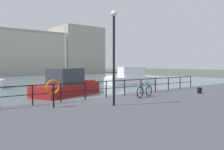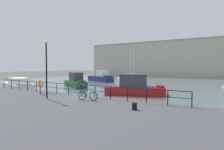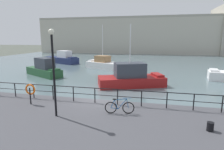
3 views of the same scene
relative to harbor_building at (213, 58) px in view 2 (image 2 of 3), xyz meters
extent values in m
plane|color=#4C5147|center=(-6.33, -56.77, -6.23)|extent=(240.00, 240.00, 0.00)
cube|color=slate|center=(-6.33, -26.57, -6.22)|extent=(80.00, 60.00, 0.01)
cube|color=#47474C|center=(-6.33, -63.27, -5.81)|extent=(56.00, 13.00, 0.83)
cube|color=#B2AD9E|center=(-6.33, 0.01, -0.38)|extent=(74.25, 13.62, 11.69)
cube|color=gray|center=(-6.33, -6.50, 5.82)|extent=(74.25, 0.60, 0.70)
cube|color=maroon|center=(-4.78, -49.08, -5.70)|extent=(7.77, 5.30, 1.04)
cube|color=#333842|center=(-4.96, -49.15, -4.40)|extent=(3.82, 3.18, 1.55)
cube|color=maroon|center=(-1.96, -47.96, -5.05)|extent=(1.54, 2.16, 0.24)
cylinder|color=silver|center=(-4.96, -49.15, -1.56)|extent=(0.10, 0.10, 4.12)
cube|color=white|center=(-24.54, -52.48, -5.80)|extent=(9.38, 5.36, 0.84)
cube|color=silver|center=(-23.24, -52.88, -4.91)|extent=(4.57, 3.35, 0.94)
cube|color=white|center=(-20.95, -53.59, -5.25)|extent=(1.61, 2.22, 0.24)
cube|color=white|center=(-11.04, -37.57, -5.67)|extent=(6.77, 5.01, 1.10)
cube|color=#997047|center=(-11.31, -37.45, -4.57)|extent=(2.88, 2.72, 1.11)
cube|color=white|center=(-13.42, -36.52, -5.00)|extent=(1.45, 2.05, 0.24)
cylinder|color=silver|center=(-11.31, -37.45, -1.33)|extent=(0.10, 0.10, 5.36)
cube|color=#23512D|center=(-17.66, -46.01, -5.69)|extent=(6.78, 4.86, 1.05)
cube|color=#333842|center=(-17.30, -46.21, -4.41)|extent=(3.30, 2.77, 1.52)
cube|color=#23512D|center=(-15.19, -47.34, -5.05)|extent=(1.35, 1.57, 0.24)
cube|color=navy|center=(-21.79, -32.77, -5.59)|extent=(8.60, 5.56, 1.25)
cube|color=silver|center=(-20.84, -33.19, -4.25)|extent=(3.31, 2.77, 1.43)
cube|color=navy|center=(-18.58, -34.19, -4.85)|extent=(1.59, 1.94, 0.24)
cylinder|color=black|center=(-19.15, -57.52, -4.87)|extent=(0.07, 0.07, 1.05)
cylinder|color=black|center=(-17.55, -57.52, -4.87)|extent=(0.07, 0.07, 1.05)
cylinder|color=black|center=(-15.94, -57.52, -4.87)|extent=(0.07, 0.07, 1.05)
cylinder|color=black|center=(-14.34, -57.52, -4.87)|extent=(0.07, 0.07, 1.05)
cylinder|color=black|center=(-12.73, -57.52, -4.87)|extent=(0.07, 0.07, 1.05)
cylinder|color=black|center=(-11.13, -57.52, -4.87)|extent=(0.07, 0.07, 1.05)
cylinder|color=black|center=(-9.52, -57.52, -4.87)|extent=(0.07, 0.07, 1.05)
cylinder|color=black|center=(-7.92, -57.52, -4.87)|extent=(0.07, 0.07, 1.05)
cylinder|color=black|center=(-6.31, -57.52, -4.87)|extent=(0.07, 0.07, 1.05)
cylinder|color=black|center=(-4.71, -57.52, -4.87)|extent=(0.07, 0.07, 1.05)
cylinder|color=black|center=(-3.10, -57.52, -4.87)|extent=(0.07, 0.07, 1.05)
cylinder|color=black|center=(-1.50, -57.52, -4.87)|extent=(0.07, 0.07, 1.05)
cylinder|color=black|center=(0.11, -57.52, -4.87)|extent=(0.07, 0.07, 1.05)
cylinder|color=black|center=(1.71, -57.52, -4.87)|extent=(0.07, 0.07, 1.05)
cylinder|color=black|center=(3.32, -57.52, -4.87)|extent=(0.07, 0.07, 1.05)
cylinder|color=black|center=(-7.92, -57.52, -4.35)|extent=(22.47, 0.06, 0.06)
cylinder|color=black|center=(-7.92, -57.52, -4.82)|extent=(22.47, 0.04, 0.04)
torus|color=black|center=(-3.78, -58.93, -5.04)|extent=(0.72, 0.19, 0.72)
torus|color=black|center=(-4.81, -59.12, -5.04)|extent=(0.72, 0.19, 0.72)
cylinder|color=#194C8C|center=(-4.14, -59.00, -4.80)|extent=(0.55, 0.13, 0.66)
cylinder|color=#194C8C|center=(-4.49, -59.06, -4.83)|extent=(0.24, 0.08, 0.58)
cylinder|color=#194C8C|center=(-4.24, -59.02, -4.51)|extent=(0.72, 0.17, 0.11)
cylinder|color=#194C8C|center=(-4.60, -59.08, -5.08)|extent=(0.43, 0.11, 0.12)
cylinder|color=#194C8C|center=(-4.70, -59.10, -4.79)|extent=(0.26, 0.08, 0.51)
cylinder|color=#194C8C|center=(-3.83, -58.94, -4.76)|extent=(0.14, 0.06, 0.57)
cube|color=black|center=(-4.59, -59.08, -4.51)|extent=(0.23, 0.13, 0.05)
cylinder|color=#194C8C|center=(-3.88, -58.95, -4.43)|extent=(0.52, 0.12, 0.02)
cylinder|color=black|center=(0.38, -60.16, -5.18)|extent=(0.32, 0.32, 0.44)
cylinder|color=black|center=(-10.51, -58.75, -4.82)|extent=(0.08, 0.08, 1.15)
torus|color=orange|center=(-10.51, -58.69, -4.38)|extent=(0.75, 0.11, 0.75)
cylinder|color=black|center=(-7.81, -60.18, -3.09)|extent=(0.12, 0.12, 4.62)
sphere|color=silver|center=(-7.81, -60.18, -0.64)|extent=(0.32, 0.32, 0.32)
camera|label=1|loc=(-15.27, -69.49, -3.25)|focal=36.90mm
camera|label=2|loc=(5.60, -71.18, -2.68)|focal=31.21mm
camera|label=3|loc=(-2.43, -69.37, -0.98)|focal=29.89mm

